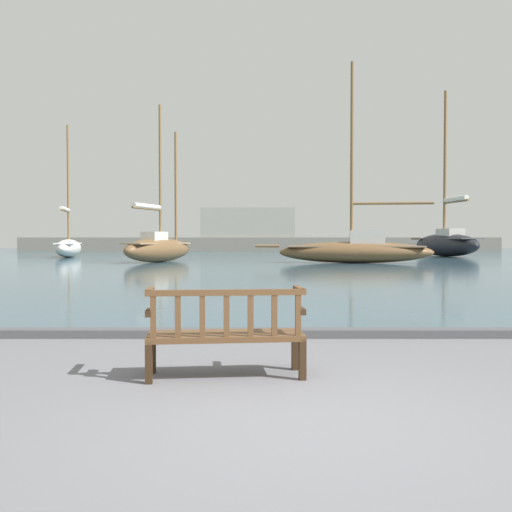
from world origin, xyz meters
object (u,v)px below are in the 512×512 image
(park_bench, at_px, (225,332))
(sailboat_far_starboard, at_px, (445,242))
(sailboat_outer_port, at_px, (158,247))
(sailboat_centre_channel, at_px, (67,246))
(sailboat_far_port, at_px, (355,249))

(park_bench, height_order, sailboat_far_starboard, sailboat_far_starboard)
(sailboat_far_starboard, relative_size, sailboat_outer_port, 1.40)
(sailboat_outer_port, bearing_deg, park_bench, -78.97)
(park_bench, bearing_deg, sailboat_far_starboard, 68.63)
(sailboat_outer_port, bearing_deg, sailboat_centre_channel, 132.58)
(sailboat_centre_channel, height_order, sailboat_far_port, sailboat_far_port)
(sailboat_centre_channel, bearing_deg, park_bench, -69.55)
(sailboat_far_starboard, distance_m, sailboat_outer_port, 23.64)
(sailboat_far_starboard, bearing_deg, sailboat_centre_channel, -176.01)
(park_bench, relative_size, sailboat_far_starboard, 0.13)
(sailboat_far_starboard, bearing_deg, sailboat_outer_port, -151.74)
(park_bench, bearing_deg, sailboat_far_port, 77.22)
(sailboat_centre_channel, bearing_deg, sailboat_far_port, -28.57)
(sailboat_far_port, bearing_deg, sailboat_centre_channel, 151.43)
(park_bench, xyz_separation_m, sailboat_centre_channel, (-13.88, 37.20, 0.42))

